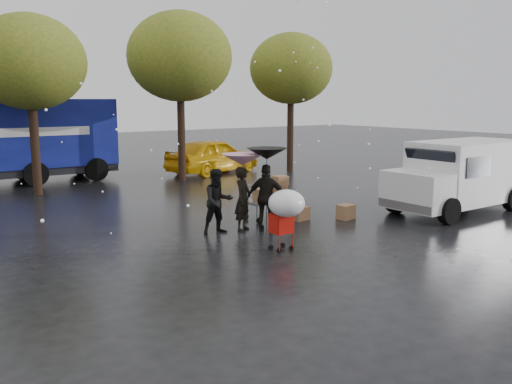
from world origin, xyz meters
TOP-DOWN VIEW (x-y plane):
  - ground at (0.00, 0.00)m, footprint 90.00×90.00m
  - person_pink at (-0.42, 1.00)m, footprint 0.75×0.70m
  - person_middle at (-1.13, 1.11)m, footprint 0.91×0.76m
  - person_black at (0.07, 0.59)m, footprint 1.07×1.04m
  - umbrella_pink at (-0.42, 1.00)m, footprint 1.14×1.14m
  - umbrella_black at (0.07, 0.59)m, footprint 1.08×1.08m
  - vendor_cart at (1.08, 1.73)m, footprint 1.52×0.80m
  - shopping_cart at (-0.81, -1.31)m, footprint 0.84×0.84m
  - white_van at (6.54, -0.83)m, footprint 4.91×2.18m
  - blue_truck at (-3.39, 13.25)m, footprint 8.30×2.60m
  - box_ground_near at (2.83, 0.39)m, footprint 0.51×0.43m
  - box_ground_far at (1.63, 1.08)m, footprint 0.54×0.44m
  - yellow_taxi at (4.84, 11.32)m, footprint 5.24×3.11m
  - tree_row at (-0.47, 10.00)m, footprint 21.60×4.40m

SIDE VIEW (x-z plane):
  - ground at x=0.00m, z-range 0.00..0.00m
  - box_ground_far at x=1.63m, z-range 0.00..0.39m
  - box_ground_near at x=2.83m, z-range 0.00..0.43m
  - vendor_cart at x=1.08m, z-range 0.09..1.36m
  - yellow_taxi at x=4.84m, z-range 0.00..1.67m
  - person_middle at x=-1.13m, z-range 0.00..1.71m
  - person_pink at x=-0.42m, z-range 0.00..1.72m
  - person_black at x=0.07m, z-range 0.00..1.80m
  - shopping_cart at x=-0.81m, z-range 0.33..1.80m
  - white_van at x=6.54m, z-range 0.06..2.26m
  - blue_truck at x=-3.39m, z-range 0.01..3.51m
  - umbrella_pink at x=-0.42m, z-range 0.88..2.95m
  - umbrella_black at x=0.07m, z-range 0.96..3.19m
  - tree_row at x=-0.47m, z-range 1.46..8.58m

